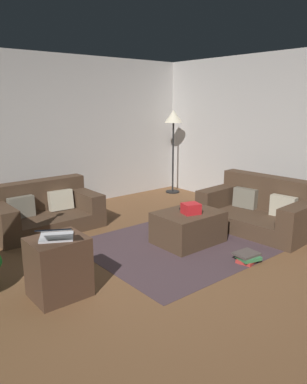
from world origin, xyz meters
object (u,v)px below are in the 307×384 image
couch_left (43,211)px  ottoman (188,227)px  corner_lamp (173,123)px  couch_right (261,210)px  side_table (59,267)px  tv_remote (184,210)px  laptop (56,235)px  gift_box (191,209)px  book_stack (247,257)px

couch_left → ottoman: 2.17m
ottoman → corner_lamp: corner_lamp is taller
couch_right → side_table: (-3.19, 0.06, 0.02)m
couch_left → tv_remote: couch_left is taller
laptop → couch_left: bearing=70.4°
gift_box → laptop: bearing=-174.4°
tv_remote → ottoman: bearing=-72.3°
side_table → laptop: bearing=-118.8°
couch_right → corner_lamp: corner_lamp is taller
laptop → book_stack: size_ratio=1.72×
book_stack → ottoman: bearing=96.2°
gift_box → laptop: size_ratio=0.42×
couch_left → gift_box: 2.22m
ottoman → book_stack: bearing=-83.8°
ottoman → laptop: 2.04m
ottoman → corner_lamp: bearing=51.9°
side_table → laptop: 0.36m
couch_left → tv_remote: (1.24, -1.69, 0.17)m
side_table → corner_lamp: bearing=33.2°
ottoman → book_stack: 0.91m
side_table → ottoman: bearing=6.0°
ottoman → gift_box: bearing=-111.7°
couch_left → corner_lamp: size_ratio=0.92×
laptop → corner_lamp: size_ratio=0.31×
couch_right → corner_lamp: (0.47, 2.45, 1.14)m
couch_right → ottoman: bearing=74.4°
couch_left → tv_remote: bearing=126.2°
couch_right → ottoman: couch_right is taller
tv_remote → laptop: 2.01m
book_stack → corner_lamp: (1.62, 3.08, 1.36)m
tv_remote → corner_lamp: 2.89m
tv_remote → book_stack: bearing=-69.0°
tv_remote → laptop: size_ratio=0.32×
corner_lamp → couch_left: bearing=-172.1°
book_stack → corner_lamp: bearing=62.3°
tv_remote → side_table: size_ratio=0.27×
ottoman → gift_box: (-0.03, -0.07, 0.28)m
laptop → book_stack: 2.25m
couch_left → laptop: 2.20m
gift_box → book_stack: size_ratio=0.73×
couch_left → book_stack: 3.00m
gift_box → tv_remote: size_ratio=1.34×
couch_left → side_table: size_ratio=2.57×
couch_right → tv_remote: (-1.25, 0.35, 0.15)m
laptop → couch_right: bearing=-0.1°
couch_right → tv_remote: size_ratio=10.18×
laptop → corner_lamp: 4.49m
tv_remote → side_table: (-1.94, -0.29, -0.14)m
ottoman → book_stack: size_ratio=2.87×
laptop → corner_lamp: bearing=33.6°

